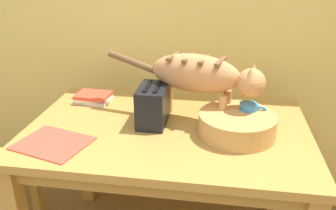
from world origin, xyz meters
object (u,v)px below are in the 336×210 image
(wicker_basket, at_px, (237,124))
(toaster, at_px, (153,105))
(saucer_bowl, at_px, (247,125))
(coffee_mug, at_px, (249,112))
(magazine, at_px, (53,143))
(book_stack, at_px, (94,97))
(cat, at_px, (202,76))
(dining_table, at_px, (168,144))

(wicker_basket, bearing_deg, toaster, 171.05)
(saucer_bowl, xyz_separation_m, coffee_mug, (0.00, 0.00, 0.06))
(saucer_bowl, xyz_separation_m, magazine, (-0.77, -0.25, -0.02))
(book_stack, relative_size, toaster, 0.91)
(cat, xyz_separation_m, magazine, (-0.56, -0.30, -0.21))
(cat, distance_m, magazine, 0.67)
(coffee_mug, xyz_separation_m, book_stack, (-0.76, 0.20, -0.06))
(toaster, bearing_deg, coffee_mug, -0.12)
(saucer_bowl, relative_size, wicker_basket, 0.65)
(dining_table, distance_m, magazine, 0.50)
(book_stack, relative_size, wicker_basket, 0.57)
(cat, bearing_deg, coffee_mug, 90.25)
(dining_table, xyz_separation_m, magazine, (-0.43, -0.23, 0.10))
(dining_table, height_order, saucer_bowl, saucer_bowl)
(magazine, distance_m, toaster, 0.44)
(saucer_bowl, xyz_separation_m, wicker_basket, (-0.05, -0.06, 0.03))
(saucer_bowl, xyz_separation_m, book_stack, (-0.76, 0.20, 0.00))
(magazine, height_order, toaster, toaster)
(saucer_bowl, relative_size, magazine, 0.76)
(book_stack, bearing_deg, saucer_bowl, -14.51)
(dining_table, bearing_deg, wicker_basket, -7.13)
(wicker_basket, bearing_deg, cat, 145.93)
(coffee_mug, xyz_separation_m, toaster, (-0.41, 0.00, 0.01))
(toaster, bearing_deg, dining_table, -16.30)
(saucer_bowl, height_order, toaster, toaster)
(toaster, bearing_deg, saucer_bowl, -0.12)
(magazine, xyz_separation_m, book_stack, (0.01, 0.44, 0.02))
(dining_table, distance_m, wicker_basket, 0.33)
(dining_table, xyz_separation_m, book_stack, (-0.42, 0.22, 0.12))
(dining_table, height_order, cat, cat)
(coffee_mug, relative_size, book_stack, 0.64)
(cat, height_order, toaster, cat)
(book_stack, bearing_deg, dining_table, -27.37)
(saucer_bowl, bearing_deg, dining_table, -176.65)
(toaster, bearing_deg, book_stack, 150.58)
(book_stack, bearing_deg, toaster, -29.42)
(book_stack, bearing_deg, magazine, -91.59)
(saucer_bowl, bearing_deg, wicker_basket, -128.64)
(magazine, bearing_deg, book_stack, 104.10)
(saucer_bowl, bearing_deg, book_stack, 165.49)
(wicker_basket, distance_m, toaster, 0.37)
(cat, height_order, saucer_bowl, cat)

